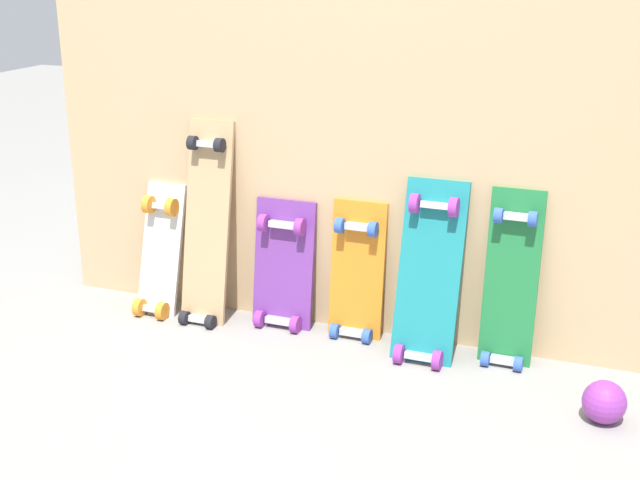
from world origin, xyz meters
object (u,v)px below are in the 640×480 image
object	(u,v)px
skateboard_natural	(206,232)
skateboard_white	(159,257)
skateboard_orange	(356,279)
skateboard_teal	(428,281)
skateboard_green	(510,288)
rubber_ball	(604,402)
skateboard_purple	(283,272)

from	to	relation	value
skateboard_natural	skateboard_white	bearing A→B (deg)	-178.25
skateboard_white	skateboard_orange	distance (m)	0.80
skateboard_orange	skateboard_teal	xyz separation A→B (m)	(0.28, -0.06, 0.06)
skateboard_teal	skateboard_green	distance (m)	0.28
skateboard_white	rubber_ball	size ratio (longest dim) A/B	4.23
skateboard_white	skateboard_green	xyz separation A→B (m)	(1.36, 0.04, 0.05)
skateboard_purple	skateboard_natural	bearing A→B (deg)	-172.46
skateboard_natural	skateboard_orange	world-z (taller)	skateboard_natural
skateboard_purple	skateboard_orange	size ratio (longest dim) A/B	0.95
skateboard_purple	skateboard_green	xyz separation A→B (m)	(0.85, -0.00, 0.06)
skateboard_teal	skateboard_green	xyz separation A→B (m)	(0.28, 0.05, -0.01)
skateboard_orange	skateboard_green	distance (m)	0.56
skateboard_orange	rubber_ball	distance (m)	0.98
skateboard_purple	skateboard_green	world-z (taller)	skateboard_green
skateboard_orange	skateboard_teal	distance (m)	0.30
skateboard_teal	skateboard_white	bearing A→B (deg)	179.48
skateboard_natural	rubber_ball	distance (m)	1.55
skateboard_natural	skateboard_teal	distance (m)	0.88
skateboard_purple	skateboard_teal	size ratio (longest dim) A/B	0.80
skateboard_natural	skateboard_teal	xyz separation A→B (m)	(0.87, -0.02, -0.07)
skateboard_white	skateboard_green	size ratio (longest dim) A/B	0.83
skateboard_purple	rubber_ball	world-z (taller)	skateboard_purple
skateboard_white	skateboard_teal	distance (m)	1.09
rubber_ball	skateboard_purple	bearing A→B (deg)	165.22
skateboard_white	skateboard_purple	world-z (taller)	skateboard_white
skateboard_white	rubber_ball	world-z (taller)	skateboard_white
skateboard_green	rubber_ball	size ratio (longest dim) A/B	5.09
skateboard_purple	skateboard_green	distance (m)	0.85
skateboard_white	skateboard_teal	bearing A→B (deg)	-0.52
skateboard_white	skateboard_natural	size ratio (longest dim) A/B	0.68
skateboard_orange	skateboard_purple	bearing A→B (deg)	-178.61
skateboard_natural	skateboard_green	bearing A→B (deg)	1.75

